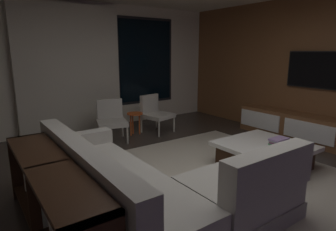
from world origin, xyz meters
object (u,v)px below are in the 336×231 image
coffee_table (264,155)px  book_stack_on_coffee_table (279,142)px  accent_chair_near_window (155,112)px  side_stool (135,117)px  media_console (317,132)px  accent_chair_by_curtain (111,118)px  mounted_tv (318,70)px  console_table_behind_couch (51,197)px  sectional_couch (147,188)px

coffee_table → book_stack_on_coffee_table: (0.10, -0.16, 0.23)m
coffee_table → accent_chair_near_window: (-0.26, 2.57, 0.25)m
side_stool → media_console: bearing=-46.6°
accent_chair_by_curtain → mounted_tv: 3.94m
accent_chair_by_curtain → console_table_behind_couch: 3.02m
sectional_couch → media_console: bearing=2.4°
media_console → mounted_tv: 1.13m
coffee_table → console_table_behind_couch: (-2.97, 0.05, 0.23)m
accent_chair_by_curtain → mounted_tv: (3.09, -2.26, 0.92)m
accent_chair_near_window → side_stool: 0.47m
coffee_table → accent_chair_by_curtain: 2.85m
accent_chair_near_window → media_console: (1.90, -2.49, -0.18)m
sectional_couch → coffee_table: (2.06, 0.07, -0.10)m
book_stack_on_coffee_table → console_table_behind_couch: bearing=176.1°
mounted_tv → media_console: bearing=-132.4°
accent_chair_by_curtain → media_console: size_ratio=0.25×
side_stool → media_console: (2.37, -2.51, -0.12)m
sectional_couch → accent_chair_by_curtain: 2.74m
coffee_table → side_stool: size_ratio=2.52×
sectional_couch → coffee_table: size_ratio=2.16×
sectional_couch → media_console: sectional_couch is taller
accent_chair_near_window → mounted_tv: bearing=-47.7°
mounted_tv → sectional_couch: bearing=-174.8°
mounted_tv → accent_chair_by_curtain: bearing=143.8°
coffee_table → accent_chair_near_window: 2.60m
accent_chair_near_window → console_table_behind_couch: 3.70m
media_console → console_table_behind_couch: console_table_behind_couch is taller
sectional_couch → side_stool: 2.98m
accent_chair_near_window → mounted_tv: mounted_tv is taller
console_table_behind_couch → media_console: bearing=0.4°
side_stool → console_table_behind_couch: 3.39m
side_stool → mounted_tv: size_ratio=0.39×
accent_chair_by_curtain → media_console: bearing=-40.3°
accent_chair_by_curtain → coffee_table: bearing=-63.6°
mounted_tv → accent_chair_near_window: bearing=132.3°
coffee_table → mounted_tv: mounted_tv is taller
accent_chair_by_curtain → book_stack_on_coffee_table: bearing=-63.2°
sectional_couch → book_stack_on_coffee_table: 2.16m
coffee_table → media_console: media_console is taller
side_stool → mounted_tv: (2.55, -2.31, 0.98)m
accent_chair_by_curtain → mounted_tv: bearing=-36.2°
book_stack_on_coffee_table → accent_chair_by_curtain: (-1.37, 2.70, 0.02)m
sectional_couch → accent_chair_near_window: sectional_couch is taller
sectional_couch → accent_chair_near_window: (1.80, 2.64, 0.14)m
sectional_couch → media_console: 3.70m
coffee_table → accent_chair_by_curtain: accent_chair_by_curtain is taller
accent_chair_near_window → console_table_behind_couch: (-2.71, -2.52, -0.02)m
sectional_couch → book_stack_on_coffee_table: sectional_couch is taller
side_stool → media_console: 3.45m
coffee_table → mounted_tv: bearing=8.8°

